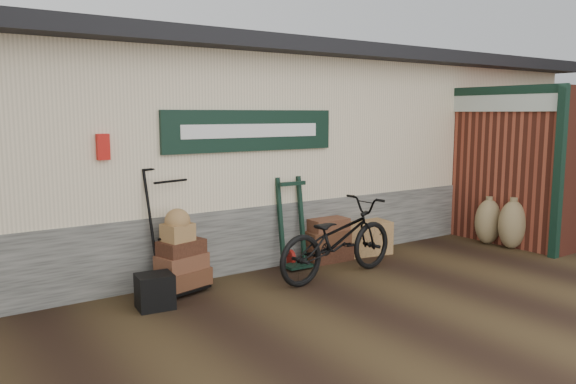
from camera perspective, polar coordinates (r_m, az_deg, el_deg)
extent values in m
plane|color=black|center=(7.30, 2.48, -9.39)|extent=(80.00, 80.00, 0.00)
cube|color=#4C4C47|center=(9.47, -7.60, -2.60)|extent=(14.00, 3.54, 0.90)
cube|color=beige|center=(9.31, -7.77, 6.51)|extent=(14.00, 3.50, 2.10)
cube|color=black|center=(9.22, -7.47, 13.65)|extent=(14.40, 4.10, 0.20)
cube|color=black|center=(7.61, -3.68, 6.24)|extent=(2.60, 0.06, 0.55)
cube|color=white|center=(7.58, -3.55, 6.23)|extent=(2.10, 0.01, 0.18)
cube|color=red|center=(6.81, -18.30, 4.38)|extent=(0.14, 0.10, 0.30)
cube|color=maroon|center=(11.22, 18.19, 3.10)|extent=(1.60, 4.50, 2.60)
cube|color=black|center=(9.30, 25.81, 1.77)|extent=(0.12, 0.12, 2.60)
cube|color=#194C2D|center=(9.93, 20.19, 8.49)|extent=(0.04, 2.40, 0.28)
cube|color=black|center=(9.94, 20.25, 9.64)|extent=(0.05, 2.50, 0.14)
cube|color=brown|center=(8.89, 7.66, -4.59)|extent=(0.86, 0.64, 0.51)
cube|color=black|center=(6.58, -13.37, -9.78)|extent=(0.43, 0.38, 0.40)
imported|color=black|center=(7.52, 5.04, -4.34)|extent=(0.87, 2.05, 1.16)
ellipsoid|color=olive|center=(10.01, 19.67, -2.85)|extent=(0.53, 0.47, 0.76)
ellipsoid|color=olive|center=(9.80, 21.85, -3.09)|extent=(0.55, 0.48, 0.79)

